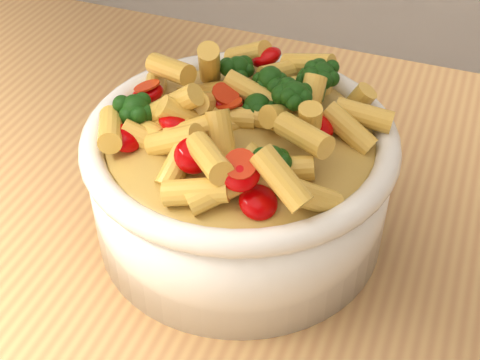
% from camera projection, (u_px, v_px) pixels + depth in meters
% --- Properties ---
extents(table, '(1.20, 0.80, 0.90)m').
position_uv_depth(table, '(192.00, 326.00, 0.65)').
color(table, '#B3844C').
rests_on(table, ground).
extents(serving_bowl, '(0.26, 0.26, 0.11)m').
position_uv_depth(serving_bowl, '(240.00, 179.00, 0.57)').
color(serving_bowl, white).
rests_on(serving_bowl, table).
extents(pasta_salad, '(0.21, 0.21, 0.05)m').
position_uv_depth(pasta_salad, '(240.00, 112.00, 0.53)').
color(pasta_salad, '#F7BE4E').
rests_on(pasta_salad, serving_bowl).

